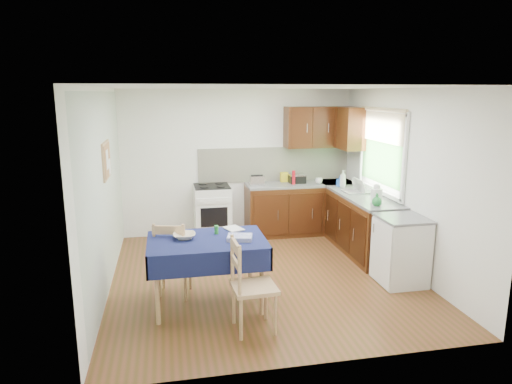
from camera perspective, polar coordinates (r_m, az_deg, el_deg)
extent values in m
plane|color=#533916|center=(6.29, 0.94, -10.47)|extent=(4.20, 4.20, 0.00)
cube|color=white|center=(5.80, 1.03, 12.96)|extent=(4.00, 4.20, 0.02)
cube|color=white|center=(7.95, -2.23, 3.74)|extent=(4.00, 0.02, 2.50)
cube|color=white|center=(3.95, 7.46, -5.24)|extent=(4.00, 0.02, 2.50)
cube|color=silver|center=(5.84, -18.58, -0.05)|extent=(0.02, 4.20, 2.50)
cube|color=white|center=(6.63, 18.14, 1.40)|extent=(0.02, 4.20, 2.50)
cube|color=black|center=(8.06, 5.55, -2.15)|extent=(1.90, 0.60, 0.86)
cube|color=black|center=(7.25, 13.13, -4.08)|extent=(0.60, 1.70, 0.86)
cube|color=slate|center=(7.96, 5.62, 0.99)|extent=(1.90, 0.60, 0.04)
cube|color=slate|center=(7.13, 13.30, -0.61)|extent=(0.60, 1.70, 0.04)
cube|color=slate|center=(8.17, 9.99, 1.16)|extent=(0.60, 0.60, 0.04)
cube|color=white|center=(8.07, 2.36, 3.50)|extent=(2.70, 0.02, 0.60)
cube|color=black|center=(8.05, 7.92, 8.04)|extent=(1.20, 0.35, 0.70)
cube|color=black|center=(7.81, 11.92, 7.76)|extent=(0.35, 0.50, 0.70)
cube|color=white|center=(7.76, -5.48, -2.56)|extent=(0.60, 0.60, 0.90)
cube|color=black|center=(7.66, -5.55, 0.73)|extent=(0.58, 0.58, 0.02)
cube|color=black|center=(7.47, -5.24, -3.15)|extent=(0.44, 0.01, 0.32)
cube|color=#2A5B25|center=(7.19, 15.46, 4.40)|extent=(0.01, 1.40, 0.85)
cube|color=white|center=(7.13, 15.65, 9.58)|extent=(0.04, 1.48, 0.06)
cube|color=white|center=(7.28, 15.10, 0.11)|extent=(0.04, 1.48, 0.06)
cube|color=tan|center=(7.14, 15.44, 7.82)|extent=(0.02, 1.36, 0.44)
cube|color=white|center=(6.23, 17.67, -7.12)|extent=(0.55, 0.58, 0.85)
cube|color=slate|center=(6.10, 17.94, -3.17)|extent=(0.58, 0.60, 0.03)
cube|color=#A87854|center=(6.07, -18.23, 3.79)|extent=(0.02, 0.62, 0.47)
cube|color=#A26444|center=(6.07, -18.09, 3.80)|extent=(0.01, 0.56, 0.41)
cube|color=white|center=(5.98, -18.09, 3.88)|extent=(0.00, 0.18, 0.24)
cube|color=white|center=(6.20, -17.81, 3.05)|extent=(0.00, 0.15, 0.20)
cube|color=#0F143C|center=(5.24, -6.18, -6.05)|extent=(1.29, 0.86, 0.03)
cube|color=#0F143C|center=(4.86, -5.67, -8.95)|extent=(1.33, 0.02, 0.26)
cube|color=#0F143C|center=(5.69, -6.56, -5.77)|extent=(1.33, 0.02, 0.26)
cube|color=#0F143C|center=(5.26, -13.34, -7.55)|extent=(0.02, 0.90, 0.26)
cube|color=#0F143C|center=(5.36, 0.89, -6.82)|extent=(0.02, 0.90, 0.26)
cylinder|color=#A87854|center=(5.04, -12.25, -11.94)|extent=(0.05, 0.05, 0.78)
cylinder|color=#A87854|center=(5.13, 0.71, -11.19)|extent=(0.05, 0.05, 0.78)
cylinder|color=#A87854|center=(5.69, -12.16, -9.07)|extent=(0.05, 0.05, 0.78)
cylinder|color=#A87854|center=(5.77, -0.74, -8.46)|extent=(0.05, 0.05, 0.78)
cube|color=#A87854|center=(5.68, -10.32, -8.32)|extent=(0.51, 0.51, 0.04)
cube|color=#A87854|center=(5.40, -10.86, -5.50)|extent=(0.38, 0.12, 0.30)
cylinder|color=#A87854|center=(5.89, -8.23, -9.86)|extent=(0.04, 0.04, 0.45)
cylinder|color=#A87854|center=(5.96, -11.51, -9.72)|extent=(0.04, 0.04, 0.45)
cylinder|color=#A87854|center=(5.58, -8.85, -11.17)|extent=(0.04, 0.04, 0.45)
cylinder|color=#A87854|center=(5.65, -12.31, -11.00)|extent=(0.04, 0.04, 0.45)
cube|color=#A87854|center=(4.80, -0.25, -11.82)|extent=(0.46, 0.46, 0.04)
cube|color=#A87854|center=(4.62, -2.56, -7.87)|extent=(0.05, 0.40, 0.32)
cylinder|color=#A87854|center=(4.79, 2.44, -15.02)|extent=(0.04, 0.04, 0.47)
cylinder|color=#A87854|center=(5.10, 1.25, -13.24)|extent=(0.04, 0.04, 0.47)
cylinder|color=#A87854|center=(4.71, -1.89, -15.52)|extent=(0.04, 0.04, 0.47)
cylinder|color=#A87854|center=(5.02, -2.80, -13.67)|extent=(0.04, 0.04, 0.47)
cube|color=silver|center=(7.68, 0.11, 1.43)|extent=(0.24, 0.15, 0.17)
cube|color=black|center=(7.67, 0.11, 2.11)|extent=(0.20, 0.02, 0.02)
cube|color=black|center=(7.95, 5.13, 1.60)|extent=(0.27, 0.24, 0.13)
cube|color=silver|center=(7.94, 5.14, 2.19)|extent=(0.27, 0.24, 0.03)
cylinder|color=red|center=(7.80, 4.73, 1.82)|extent=(0.05, 0.05, 0.24)
cube|color=yellow|center=(8.03, 3.53, 1.88)|extent=(0.14, 0.11, 0.17)
cube|color=gray|center=(7.37, 12.67, 0.07)|extent=(0.46, 0.35, 0.02)
cylinder|color=white|center=(7.35, 12.71, 0.83)|extent=(0.06, 0.22, 0.22)
cylinder|color=white|center=(6.70, 14.82, -0.46)|extent=(0.16, 0.16, 0.20)
sphere|color=white|center=(6.67, 14.88, 0.56)|extent=(0.10, 0.10, 0.10)
imported|color=white|center=(7.94, 7.88, 1.40)|extent=(0.15, 0.15, 0.10)
imported|color=white|center=(7.71, 10.80, 1.66)|extent=(0.15, 0.15, 0.28)
imported|color=blue|center=(7.75, 10.42, 1.36)|extent=(0.11, 0.11, 0.18)
imported|color=#227D36|center=(6.52, 14.87, -0.93)|extent=(0.14, 0.14, 0.17)
imported|color=beige|center=(5.28, -8.95, -5.45)|extent=(0.26, 0.26, 0.06)
imported|color=white|center=(5.52, -3.63, -4.76)|extent=(0.26, 0.30, 0.02)
cylinder|color=#227E2D|center=(5.40, -4.97, -4.72)|extent=(0.05, 0.05, 0.10)
cube|color=#283194|center=(5.19, -2.05, -5.71)|extent=(0.32, 0.28, 0.05)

